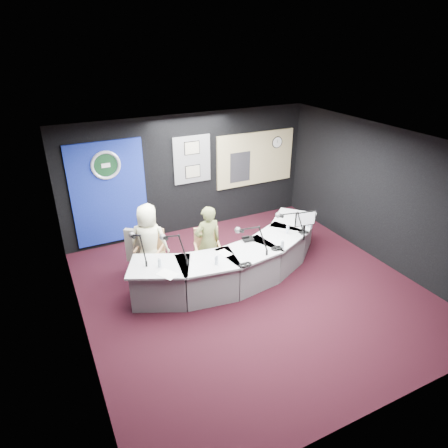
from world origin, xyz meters
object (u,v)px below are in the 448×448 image
armchair_left (150,254)px  broadcast_desk (237,261)px  person_woman (208,242)px  armchair_right (208,252)px  person_man (149,242)px

armchair_left → broadcast_desk: bearing=8.1°
broadcast_desk → person_woman: (-0.47, 0.32, 0.37)m
armchair_right → broadcast_desk: bearing=-19.0°
armchair_left → armchair_right: bearing=11.2°
armchair_right → person_man: person_man is taller
armchair_right → person_man: bearing=170.3°
person_woman → broadcast_desk: bearing=143.3°
person_man → person_woman: size_ratio=1.03×
broadcast_desk → person_woman: size_ratio=3.01×
armchair_left → person_man: 0.26m
broadcast_desk → person_man: person_man is taller
broadcast_desk → armchair_right: size_ratio=4.20×
armchair_right → person_woman: bearing=0.0°
person_man → armchair_left: bearing=-0.0°
armchair_left → person_man: size_ratio=0.66×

